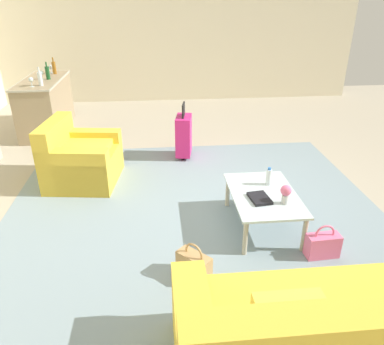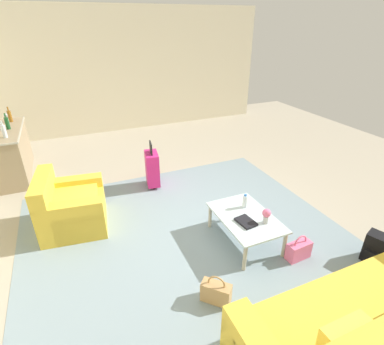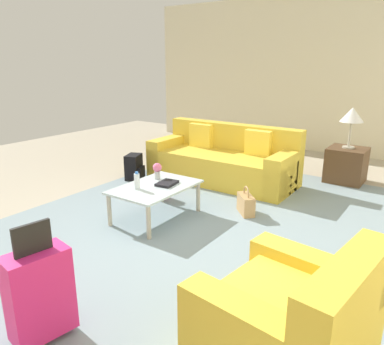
{
  "view_description": "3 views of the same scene",
  "coord_description": "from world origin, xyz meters",
  "views": [
    {
      "loc": [
        -3.77,
        0.59,
        2.34
      ],
      "look_at": [
        -0.41,
        0.27,
        0.7
      ],
      "focal_mm": 35.0,
      "sensor_mm": 36.0,
      "label": 1
    },
    {
      "loc": [
        -3.12,
        1.46,
        2.73
      ],
      "look_at": [
        -0.15,
        0.17,
        1.08
      ],
      "focal_mm": 28.0,
      "sensor_mm": 36.0,
      "label": 2
    },
    {
      "loc": [
        2.77,
        2.23,
        1.81
      ],
      "look_at": [
        -0.27,
        0.11,
        0.71
      ],
      "focal_mm": 35.0,
      "sensor_mm": 36.0,
      "label": 3
    }
  ],
  "objects": [
    {
      "name": "suitcase_magenta",
      "position": [
        1.6,
        0.2,
        0.36
      ],
      "size": [
        0.43,
        0.28,
        0.85
      ],
      "color": "#D12375",
      "rests_on": "ground"
    },
    {
      "name": "couch",
      "position": [
        -2.2,
        -0.6,
        0.3
      ],
      "size": [
        0.93,
        2.28,
        0.86
      ],
      "color": "gold",
      "rests_on": "ground"
    },
    {
      "name": "coffee_table",
      "position": [
        -0.4,
        -0.5,
        0.36
      ],
      "size": [
        1.03,
        0.69,
        0.41
      ],
      "color": "silver",
      "rests_on": "ground"
    },
    {
      "name": "wine_bottle_clear",
      "position": [
        2.61,
        2.47,
        1.05
      ],
      "size": [
        0.07,
        0.07,
        0.3
      ],
      "color": "silver",
      "rests_on": "bar_console"
    },
    {
      "name": "wall_right",
      "position": [
        5.06,
        0.0,
        1.55
      ],
      "size": [
        0.12,
        8.0,
        3.1
      ],
      "primitive_type": "cube",
      "color": "beige",
      "rests_on": "ground"
    },
    {
      "name": "area_rug",
      "position": [
        -0.6,
        0.2,
        0.0
      ],
      "size": [
        5.2,
        4.4,
        0.01
      ],
      "primitive_type": "cube",
      "color": "gray",
      "rests_on": "ground"
    },
    {
      "name": "armchair",
      "position": [
        0.91,
        1.67,
        0.29
      ],
      "size": [
        1.04,
        0.98,
        0.84
      ],
      "color": "gold",
      "rests_on": "ground"
    },
    {
      "name": "handbag_pink",
      "position": [
        -0.97,
        -0.95,
        0.13
      ],
      "size": [
        0.16,
        0.33,
        0.36
      ],
      "color": "pink",
      "rests_on": "ground"
    },
    {
      "name": "ground_plane",
      "position": [
        0.0,
        0.0,
        0.0
      ],
      "size": [
        12.0,
        12.0,
        0.0
      ],
      "primitive_type": "plane",
      "color": "#A89E89"
    },
    {
      "name": "wine_glass_right_of_centre",
      "position": [
        3.66,
        2.55,
        1.04
      ],
      "size": [
        0.08,
        0.08,
        0.15
      ],
      "color": "silver",
      "rests_on": "bar_console"
    },
    {
      "name": "wine_glass_leftmost",
      "position": [
        2.54,
        2.6,
        1.04
      ],
      "size": [
        0.08,
        0.08,
        0.15
      ],
      "color": "silver",
      "rests_on": "bar_console"
    },
    {
      "name": "coffee_table_book",
      "position": [
        -0.52,
        -0.42,
        0.42
      ],
      "size": [
        0.29,
        0.22,
        0.03
      ],
      "primitive_type": "cube",
      "rotation": [
        0.0,
        0.0,
        0.13
      ],
      "color": "black",
      "rests_on": "coffee_table"
    },
    {
      "name": "wine_bottle_amber",
      "position": [
        3.59,
        2.47,
        1.05
      ],
      "size": [
        0.07,
        0.07,
        0.3
      ],
      "color": "brown",
      "rests_on": "bar_console"
    },
    {
      "name": "wine_bottle_green",
      "position": [
        3.1,
        2.47,
        1.05
      ],
      "size": [
        0.07,
        0.07,
        0.3
      ],
      "color": "#194C23",
      "rests_on": "bar_console"
    },
    {
      "name": "handbag_tan",
      "position": [
        -1.14,
        0.32,
        0.13
      ],
      "size": [
        0.33,
        0.32,
        0.36
      ],
      "color": "tan",
      "rests_on": "ground"
    },
    {
      "name": "flower_vase",
      "position": [
        -0.62,
        -0.65,
        0.53
      ],
      "size": [
        0.11,
        0.11,
        0.21
      ],
      "color": "#B2B7BC",
      "rests_on": "coffee_table"
    },
    {
      "name": "bar_console",
      "position": [
        3.1,
        2.6,
        0.48
      ],
      "size": [
        1.64,
        0.67,
        0.93
      ],
      "color": "#937F60",
      "rests_on": "ground"
    },
    {
      "name": "water_bottle",
      "position": [
        -0.2,
        -0.6,
        0.5
      ],
      "size": [
        0.06,
        0.06,
        0.2
      ],
      "color": "silver",
      "rests_on": "coffee_table"
    },
    {
      "name": "wine_glass_left_of_centre",
      "position": [
        3.1,
        2.58,
        1.04
      ],
      "size": [
        0.08,
        0.08,
        0.15
      ],
      "color": "silver",
      "rests_on": "bar_console"
    }
  ]
}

